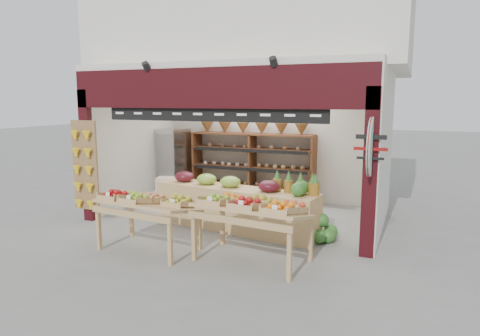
% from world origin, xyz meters
% --- Properties ---
extents(ground, '(60.00, 60.00, 0.00)m').
position_xyz_m(ground, '(0.00, 0.00, 0.00)').
color(ground, slate).
rests_on(ground, ground).
extents(shop_structure, '(6.36, 5.12, 5.40)m').
position_xyz_m(shop_structure, '(0.00, 1.61, 3.92)').
color(shop_structure, silver).
rests_on(shop_structure, ground).
extents(banana_board, '(0.60, 0.15, 1.80)m').
position_xyz_m(banana_board, '(-2.73, -1.17, 1.12)').
color(banana_board, olive).
rests_on(banana_board, ground).
extents(gift_sign, '(0.04, 0.93, 0.92)m').
position_xyz_m(gift_sign, '(2.75, -1.15, 1.75)').
color(gift_sign, '#A5CFB5').
rests_on(gift_sign, ground).
extents(back_shelving, '(3.10, 0.51, 1.91)m').
position_xyz_m(back_shelving, '(-0.32, 1.95, 1.21)').
color(back_shelving, brown).
rests_on(back_shelving, ground).
extents(refrigerator, '(0.79, 0.79, 1.73)m').
position_xyz_m(refrigerator, '(-2.34, 1.56, 0.86)').
color(refrigerator, '#B5B8BC').
rests_on(refrigerator, ground).
extents(cardboard_stack, '(1.06, 0.85, 0.69)m').
position_xyz_m(cardboard_stack, '(-1.71, 0.59, 0.25)').
color(cardboard_stack, silver).
rests_on(cardboard_stack, ground).
extents(mid_counter, '(3.33, 1.10, 1.04)m').
position_xyz_m(mid_counter, '(0.26, -0.55, 0.45)').
color(mid_counter, tan).
rests_on(mid_counter, ground).
extents(display_table_left, '(1.67, 1.05, 1.01)m').
position_xyz_m(display_table_left, '(-0.70, -2.06, 0.79)').
color(display_table_left, tan).
rests_on(display_table_left, ground).
extents(display_table_right, '(1.79, 1.13, 1.07)m').
position_xyz_m(display_table_right, '(1.15, -1.93, 0.84)').
color(display_table_right, tan).
rests_on(display_table_right, ground).
extents(watermelon_pile, '(0.62, 0.64, 0.48)m').
position_xyz_m(watermelon_pile, '(1.88, -0.52, 0.18)').
color(watermelon_pile, '#1C531B').
rests_on(watermelon_pile, ground).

